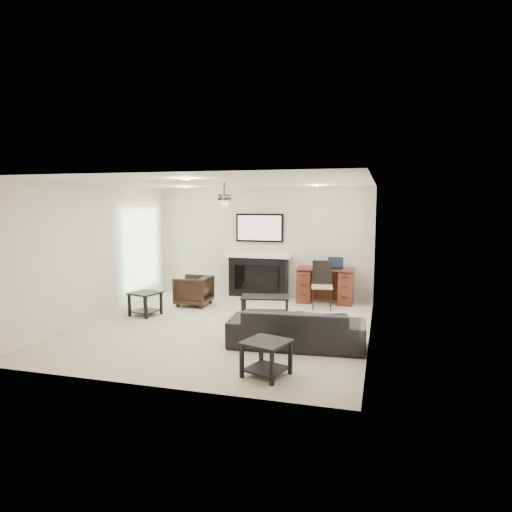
# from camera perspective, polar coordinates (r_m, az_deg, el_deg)

# --- Properties ---
(room_shell) EXTENTS (5.50, 5.54, 2.52)m
(room_shell) POSITION_cam_1_polar(r_m,az_deg,el_deg) (7.90, -2.71, 3.23)
(room_shell) COLOR beige
(room_shell) RESTS_ON ground
(sofa) EXTENTS (2.08, 0.94, 0.59)m
(sofa) POSITION_cam_1_polar(r_m,az_deg,el_deg) (6.96, 5.09, -8.89)
(sofa) COLOR black
(sofa) RESTS_ON ground
(armchair) EXTENTS (0.69, 0.67, 0.63)m
(armchair) POSITION_cam_1_polar(r_m,az_deg,el_deg) (9.71, -7.80, -4.31)
(armchair) COLOR black
(armchair) RESTS_ON ground
(coffee_table) EXTENTS (0.98, 0.66, 0.40)m
(coffee_table) POSITION_cam_1_polar(r_m,az_deg,el_deg) (8.69, 1.15, -6.34)
(coffee_table) COLOR black
(coffee_table) RESTS_ON ground
(end_table_near) EXTENTS (0.66, 0.66, 0.45)m
(end_table_near) POSITION_cam_1_polar(r_m,az_deg,el_deg) (5.84, 1.29, -12.67)
(end_table_near) COLOR black
(end_table_near) RESTS_ON ground
(end_table_left) EXTENTS (0.60, 0.60, 0.45)m
(end_table_left) POSITION_cam_1_polar(r_m,az_deg,el_deg) (9.05, -13.66, -5.83)
(end_table_left) COLOR black
(end_table_left) RESTS_ON ground
(fireplace_unit) EXTENTS (1.52, 0.34, 1.91)m
(fireplace_unit) POSITION_cam_1_polar(r_m,az_deg,el_deg) (10.42, 0.29, 0.08)
(fireplace_unit) COLOR black
(fireplace_unit) RESTS_ON ground
(desk) EXTENTS (1.22, 0.56, 0.76)m
(desk) POSITION_cam_1_polar(r_m,az_deg,el_deg) (9.96, 8.65, -3.66)
(desk) COLOR #3B170E
(desk) RESTS_ON ground
(desk_chair) EXTENTS (0.48, 0.50, 0.97)m
(desk_chair) POSITION_cam_1_polar(r_m,az_deg,el_deg) (9.41, 8.25, -3.62)
(desk_chair) COLOR black
(desk_chair) RESTS_ON ground
(laptop) EXTENTS (0.33, 0.24, 0.23)m
(laptop) POSITION_cam_1_polar(r_m,az_deg,el_deg) (9.84, 9.85, -0.89)
(laptop) COLOR black
(laptop) RESTS_ON desk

